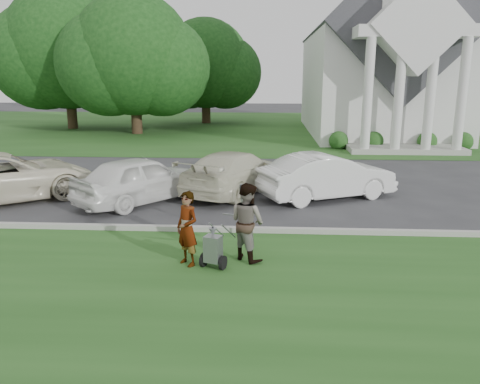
# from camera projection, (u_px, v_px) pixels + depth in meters

# --- Properties ---
(ground) EXTENTS (120.00, 120.00, 0.00)m
(ground) POSITION_uv_depth(u_px,v_px,m) (212.00, 239.00, 12.10)
(ground) COLOR #333335
(ground) RESTS_ON ground
(grass_strip) EXTENTS (80.00, 7.00, 0.01)m
(grass_strip) POSITION_uv_depth(u_px,v_px,m) (194.00, 290.00, 9.19)
(grass_strip) COLOR #224D1A
(grass_strip) RESTS_ON ground
(church_lawn) EXTENTS (80.00, 30.00, 0.01)m
(church_lawn) POSITION_uv_depth(u_px,v_px,m) (250.00, 127.00, 38.24)
(church_lawn) COLOR #224D1A
(church_lawn) RESTS_ON ground
(curb) EXTENTS (80.00, 0.18, 0.15)m
(curb) POSITION_uv_depth(u_px,v_px,m) (214.00, 229.00, 12.61)
(curb) COLOR #9E9E93
(curb) RESTS_ON ground
(church) EXTENTS (9.19, 19.00, 24.10)m
(church) POSITION_uv_depth(u_px,v_px,m) (378.00, 48.00, 32.54)
(church) COLOR white
(church) RESTS_ON ground
(tree_left) EXTENTS (10.63, 8.40, 9.71)m
(tree_left) POSITION_uv_depth(u_px,v_px,m) (133.00, 60.00, 32.60)
(tree_left) COLOR #332316
(tree_left) RESTS_ON ground
(tree_far) EXTENTS (11.64, 9.20, 10.73)m
(tree_far) POSITION_uv_depth(u_px,v_px,m) (67.00, 54.00, 35.70)
(tree_far) COLOR #332316
(tree_far) RESTS_ON ground
(tree_back) EXTENTS (9.61, 7.60, 8.89)m
(tree_back) POSITION_uv_depth(u_px,v_px,m) (205.00, 68.00, 40.22)
(tree_back) COLOR #332316
(tree_back) RESTS_ON ground
(striping_cart) EXTENTS (0.76, 1.15, 1.00)m
(striping_cart) POSITION_uv_depth(u_px,v_px,m) (213.00, 250.00, 10.17)
(striping_cart) COLOR black
(striping_cart) RESTS_ON ground
(person_left) EXTENTS (0.72, 0.71, 1.67)m
(person_left) POSITION_uv_depth(u_px,v_px,m) (187.00, 229.00, 10.23)
(person_left) COLOR #999999
(person_left) RESTS_ON ground
(person_right) EXTENTS (1.10, 1.09, 1.79)m
(person_right) POSITION_uv_depth(u_px,v_px,m) (247.00, 222.00, 10.53)
(person_right) COLOR #999999
(person_right) RESTS_ON ground
(parking_meter_near) EXTENTS (0.10, 0.09, 1.42)m
(parking_meter_near) POSITION_uv_depth(u_px,v_px,m) (242.00, 204.00, 12.03)
(parking_meter_near) COLOR gray
(parking_meter_near) RESTS_ON ground
(car_a) EXTENTS (6.33, 5.75, 1.64)m
(car_a) POSITION_uv_depth(u_px,v_px,m) (3.00, 177.00, 15.60)
(car_a) COLOR #ECE4C8
(car_a) RESTS_ON ground
(car_b) EXTENTS (4.34, 4.71, 1.56)m
(car_b) POSITION_uv_depth(u_px,v_px,m) (141.00, 179.00, 15.43)
(car_b) COLOR white
(car_b) RESTS_ON ground
(car_c) EXTENTS (4.09, 5.54, 1.49)m
(car_c) POSITION_uv_depth(u_px,v_px,m) (235.00, 172.00, 16.76)
(car_c) COLOR beige
(car_c) RESTS_ON ground
(car_d) EXTENTS (4.94, 3.47, 1.54)m
(car_d) POSITION_uv_depth(u_px,v_px,m) (327.00, 176.00, 15.90)
(car_d) COLOR white
(car_d) RESTS_ON ground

